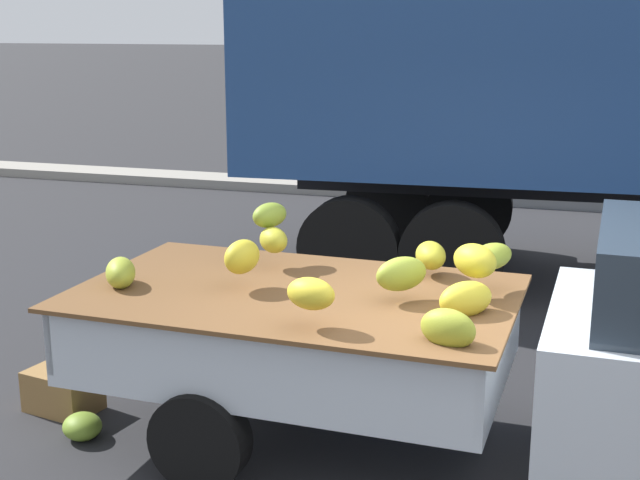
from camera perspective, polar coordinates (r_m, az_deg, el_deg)
The scene contains 4 objects.
curb_strip at distance 14.49m, azimuth 14.77°, elevation 2.59°, with size 80.00×0.80×0.16m, color gray.
pickup_truck at distance 5.59m, azimuth 18.95°, elevation -7.22°, with size 5.25×1.98×1.70m.
fallen_banana_bunch_near_tailgate at distance 6.45m, azimuth -15.37°, elevation -11.73°, with size 0.31×0.27×0.18m, color olive.
produce_crate at distance 6.89m, azimuth -16.54°, elevation -9.46°, with size 0.52×0.36×0.31m, color olive.
Camera 1 is at (0.56, -5.01, 2.84)m, focal length 48.67 mm.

